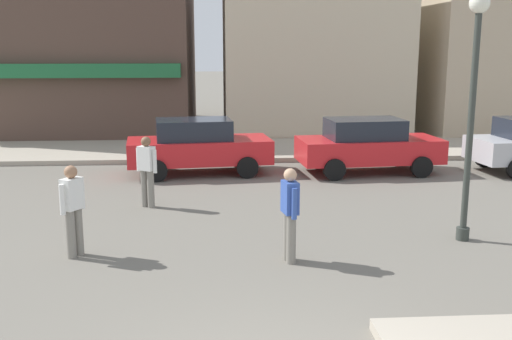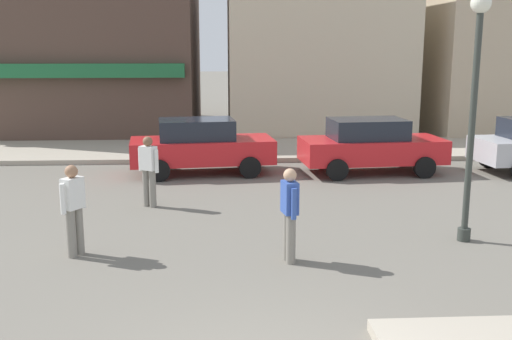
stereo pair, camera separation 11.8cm
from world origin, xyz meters
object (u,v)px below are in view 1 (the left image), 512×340
at_px(pedestrian_kerb_side, 290,212).
at_px(pedestrian_crossing_far, 147,169).
at_px(parked_car_nearest, 198,146).
at_px(parked_car_second, 368,145).
at_px(lamp_post, 474,82).
at_px(pedestrian_crossing_near, 73,208).

bearing_deg(pedestrian_kerb_side, pedestrian_crossing_far, 126.86).
distance_m(pedestrian_crossing_far, pedestrian_kerb_side, 4.62).
bearing_deg(pedestrian_crossing_far, parked_car_nearest, 73.56).
xyz_separation_m(parked_car_nearest, parked_car_second, (4.83, -0.21, 0.00)).
bearing_deg(parked_car_second, pedestrian_crossing_far, -150.45).
bearing_deg(pedestrian_crossing_far, lamp_post, -24.23).
height_order(pedestrian_crossing_near, pedestrian_kerb_side, same).
xyz_separation_m(parked_car_nearest, pedestrian_crossing_near, (-1.94, -6.74, 0.06)).
relative_size(parked_car_second, pedestrian_crossing_far, 2.56).
xyz_separation_m(parked_car_second, pedestrian_crossing_far, (-5.87, -3.33, 0.06)).
relative_size(pedestrian_crossing_near, pedestrian_crossing_far, 1.00).
bearing_deg(pedestrian_kerb_side, parked_car_second, 66.17).
relative_size(parked_car_nearest, pedestrian_kerb_side, 2.59).
distance_m(parked_car_second, pedestrian_kerb_side, 7.68).
relative_size(lamp_post, parked_car_nearest, 1.09).
xyz_separation_m(pedestrian_crossing_far, pedestrian_kerb_side, (2.77, -3.70, 0.00)).
distance_m(parked_car_second, pedestrian_crossing_far, 6.75).
xyz_separation_m(lamp_post, parked_car_second, (-0.29, 6.10, -2.15)).
bearing_deg(parked_car_nearest, pedestrian_crossing_near, -106.08).
bearing_deg(pedestrian_crossing_far, pedestrian_kerb_side, -53.14).
relative_size(pedestrian_crossing_far, pedestrian_kerb_side, 1.00).
height_order(parked_car_second, pedestrian_crossing_near, pedestrian_crossing_near).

